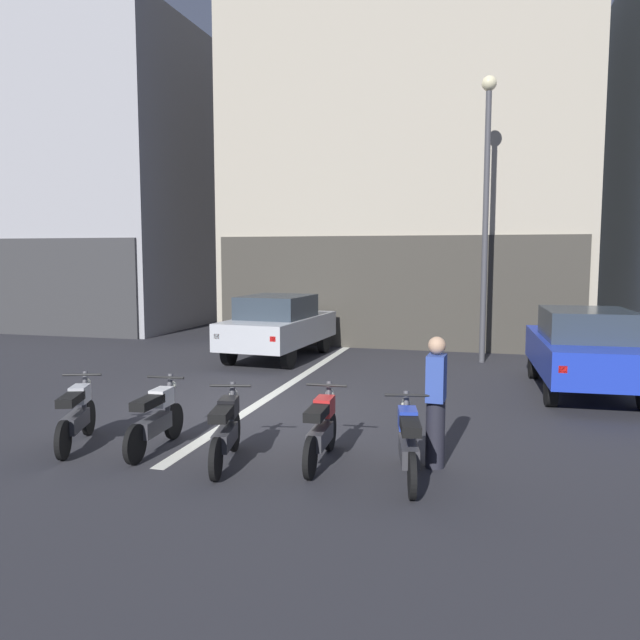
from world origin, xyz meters
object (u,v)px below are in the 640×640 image
motorcycle_blue_row_rightmost (408,442)px  person_by_motorcycles (436,401)px  motorcycle_red_row_right_mid (321,428)px  motorcycle_black_row_centre (226,429)px  car_silver_crossing_near (279,325)px  car_blue_parked_kerbside (585,348)px  motorcycle_white_row_left_mid (156,418)px  car_grey_down_street (428,309)px  motorcycle_silver_row_leftmost (76,414)px  street_lamp (486,191)px

motorcycle_blue_row_rightmost → person_by_motorcycles: 0.72m
motorcycle_red_row_right_mid → motorcycle_black_row_centre: bearing=-162.9°
car_silver_crossing_near → car_blue_parked_kerbside: bearing=-17.8°
motorcycle_white_row_left_mid → person_by_motorcycles: size_ratio=1.00×
person_by_motorcycles → motorcycle_black_row_centre: bearing=-167.3°
car_silver_crossing_near → car_grey_down_street: (3.23, 5.77, 0.00)m
motorcycle_silver_row_leftmost → motorcycle_white_row_left_mid: size_ratio=0.96×
motorcycle_black_row_centre → motorcycle_blue_row_rightmost: bearing=1.2°
car_silver_crossing_near → motorcycle_silver_row_leftmost: (-0.32, -7.76, -0.43)m
street_lamp → motorcycle_silver_row_leftmost: 10.82m
street_lamp → motorcycle_silver_row_leftmost: bearing=-122.0°
motorcycle_black_row_centre → motorcycle_red_row_right_mid: 1.22m
car_grey_down_street → motorcycle_white_row_left_mid: (-2.38, -13.40, -0.43)m
car_grey_down_street → person_by_motorcycles: bearing=-84.0°
motorcycle_white_row_left_mid → motorcycle_red_row_right_mid: bearing=2.0°
motorcycle_black_row_centre → person_by_motorcycles: 2.69m
car_silver_crossing_near → person_by_motorcycles: bearing=-57.8°
street_lamp → motorcycle_white_row_left_mid: bearing=-116.4°
car_blue_parked_kerbside → motorcycle_black_row_centre: (-5.01, -5.66, -0.43)m
car_blue_parked_kerbside → car_grey_down_street: same height
motorcycle_silver_row_leftmost → motorcycle_red_row_right_mid: bearing=3.4°
car_silver_crossing_near → car_blue_parked_kerbside: same height
car_grey_down_street → motorcycle_red_row_right_mid: size_ratio=2.56×
car_blue_parked_kerbside → motorcycle_silver_row_leftmost: bearing=-143.1°
car_silver_crossing_near → motorcycle_blue_row_rightmost: car_silver_crossing_near is taller
motorcycle_white_row_left_mid → motorcycle_blue_row_rightmost: same height
car_grey_down_street → motorcycle_silver_row_leftmost: 14.00m
car_silver_crossing_near → motorcycle_black_row_centre: bearing=-75.7°
motorcycle_red_row_right_mid → person_by_motorcycles: person_by_motorcycles is taller
car_blue_parked_kerbside → street_lamp: 4.94m
motorcycle_silver_row_leftmost → car_blue_parked_kerbside: bearing=36.9°
street_lamp → motorcycle_red_row_right_mid: (-1.88, -8.40, -3.75)m
street_lamp → motorcycle_red_row_right_mid: street_lamp is taller
motorcycle_black_row_centre → motorcycle_red_row_right_mid: bearing=17.1°
car_silver_crossing_near → street_lamp: (5.06, 0.84, 3.32)m
car_grey_down_street → motorcycle_red_row_right_mid: car_grey_down_street is taller
car_silver_crossing_near → motorcycle_black_row_centre: 8.18m
car_blue_parked_kerbside → motorcycle_red_row_right_mid: bearing=-125.9°
car_grey_down_street → motorcycle_black_row_centre: 13.74m
car_grey_down_street → motorcycle_white_row_left_mid: size_ratio=2.56×
car_grey_down_street → car_silver_crossing_near: bearing=-119.2°
motorcycle_silver_row_leftmost → motorcycle_white_row_left_mid: same height
car_blue_parked_kerbside → motorcycle_red_row_right_mid: (-3.84, -5.30, -0.43)m
car_grey_down_street → motorcycle_white_row_left_mid: car_grey_down_street is taller
car_silver_crossing_near → street_lamp: bearing=9.4°
motorcycle_blue_row_rightmost → person_by_motorcycles: size_ratio=0.99×
motorcycle_silver_row_leftmost → motorcycle_white_row_left_mid: 1.18m
motorcycle_blue_row_rightmost → motorcycle_red_row_right_mid: bearing=164.9°
car_grey_down_street → motorcycle_blue_row_rightmost: bearing=-85.3°
car_grey_down_street → car_blue_parked_kerbside: bearing=-64.7°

